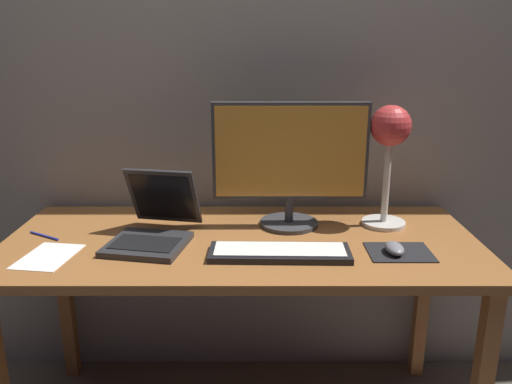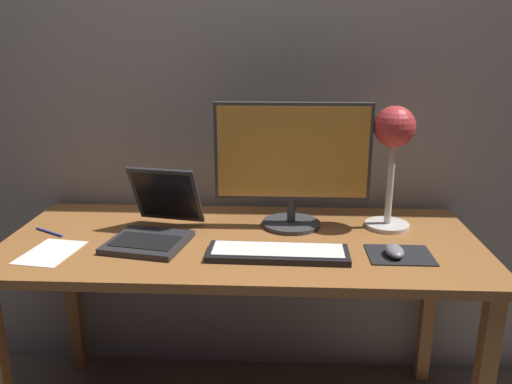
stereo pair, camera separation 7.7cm
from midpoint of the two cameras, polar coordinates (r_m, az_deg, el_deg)
name	(u,v)px [view 2 (the right image)]	position (r m, az deg, el deg)	size (l,w,h in m)	color
back_wall	(248,64)	(2.02, 0.28, 14.08)	(4.80, 0.06, 2.60)	gray
desk	(242,260)	(1.78, -0.32, -7.58)	(1.60, 0.70, 0.74)	#935B2D
monitor	(292,159)	(1.80, 5.29, 3.62)	(0.55, 0.21, 0.45)	#38383A
keyboard_main	(278,253)	(1.61, 3.83, -6.77)	(0.44, 0.15, 0.03)	black
laptop	(157,219)	(1.76, -9.77, -3.01)	(0.30, 0.37, 0.23)	#28282B
desk_lamp	(393,141)	(1.84, 16.22, 5.51)	(0.16, 0.16, 0.43)	beige
mousepad	(400,255)	(1.68, 16.98, -6.72)	(0.20, 0.16, 0.00)	black
mouse	(394,251)	(1.66, 16.45, -6.32)	(0.06, 0.10, 0.03)	slate
paper_sheet_near_mouse	(51,252)	(1.74, -20.72, -6.32)	(0.15, 0.21, 0.00)	white
pen	(49,232)	(1.92, -20.97, -4.20)	(0.01, 0.01, 0.14)	#2633A5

